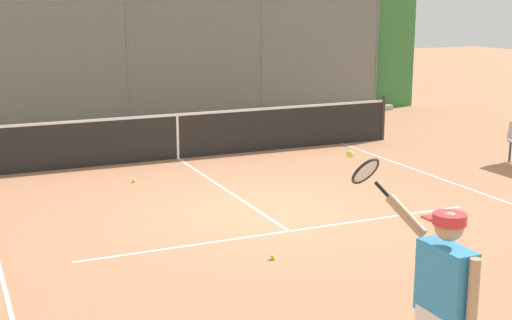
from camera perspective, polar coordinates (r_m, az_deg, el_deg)
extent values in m
plane|color=#B27551|center=(11.37, 0.30, -4.16)|extent=(60.00, 60.00, 0.00)
cube|color=white|center=(10.46, 2.66, -5.68)|extent=(6.20, 0.05, 0.01)
cube|color=white|center=(13.01, 17.58, -2.56)|extent=(0.05, 9.57, 0.01)
cube|color=white|center=(12.77, -2.61, -2.25)|extent=(0.05, 5.27, 0.01)
cylinder|color=slate|center=(21.83, 9.55, 8.23)|extent=(0.07, 0.07, 3.28)
cylinder|color=slate|center=(20.02, 0.44, 8.00)|extent=(0.07, 0.07, 3.28)
cylinder|color=slate|center=(18.80, -10.15, 7.49)|extent=(0.07, 0.07, 3.28)
cylinder|color=slate|center=(18.72, -10.35, 12.37)|extent=(15.02, 0.05, 0.05)
cube|color=slate|center=(18.80, -10.15, 7.49)|extent=(15.02, 0.02, 3.28)
cube|color=#387A3D|center=(19.42, -10.62, 7.79)|extent=(18.02, 0.90, 3.38)
cube|color=#ADADA8|center=(18.83, -9.83, 2.70)|extent=(16.02, 0.18, 0.15)
cylinder|color=#2D2D2D|center=(17.28, 10.07, 3.34)|extent=(0.09, 0.09, 1.07)
cube|color=black|center=(15.09, -6.26, 1.80)|extent=(10.12, 0.02, 0.91)
cube|color=white|center=(15.01, -6.31, 3.59)|extent=(10.12, 0.04, 0.05)
cube|color=white|center=(15.09, -6.26, 1.80)|extent=(0.05, 0.04, 0.91)
cube|color=#338CC6|center=(5.75, 14.86, -9.36)|extent=(0.22, 0.50, 0.58)
cylinder|color=tan|center=(5.53, 16.91, -10.14)|extent=(0.08, 0.08, 0.54)
cylinder|color=tan|center=(5.93, 11.86, -4.35)|extent=(0.20, 0.40, 0.30)
sphere|color=tan|center=(5.60, 15.12, -5.15)|extent=(0.22, 0.22, 0.22)
cylinder|color=red|center=(5.58, 15.16, -4.54)|extent=(0.26, 0.26, 0.08)
cube|color=red|center=(5.68, 14.35, -4.55)|extent=(0.19, 0.20, 0.02)
cylinder|color=black|center=(6.03, 10.03, -2.35)|extent=(0.08, 0.17, 0.13)
torus|color=black|center=(6.11, 8.71, -0.89)|extent=(0.34, 0.26, 0.26)
cylinder|color=silver|center=(6.11, 8.71, -0.89)|extent=(0.28, 0.21, 0.21)
sphere|color=#D6E042|center=(6.19, 7.47, 0.46)|extent=(0.07, 0.07, 0.07)
sphere|color=#CCDB33|center=(13.35, -9.69, -1.63)|extent=(0.07, 0.07, 0.07)
sphere|color=#D6E042|center=(11.69, 14.85, -3.95)|extent=(0.07, 0.07, 0.07)
sphere|color=#CCDB33|center=(9.36, 1.36, -7.74)|extent=(0.07, 0.07, 0.07)
cylinder|color=#333338|center=(15.68, 19.56, 0.66)|extent=(0.04, 0.04, 0.44)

